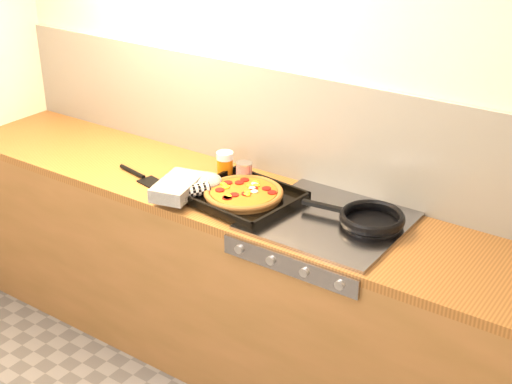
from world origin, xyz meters
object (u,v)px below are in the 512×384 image
Objects in this scene: pizza_on_tray at (226,192)px; frying_pan at (371,219)px; juice_glass at (225,165)px; tomato_can at (244,173)px.

pizza_on_tray is 1.33× the size of frying_pan.
pizza_on_tray is at bearing -51.69° from juice_glass.
pizza_on_tray is at bearing -167.41° from frying_pan.
frying_pan is 4.28× the size of tomato_can.
tomato_can is 0.81× the size of juice_glass.
juice_glass is at bearing 128.31° from pizza_on_tray.
frying_pan is at bearing -4.25° from tomato_can.
juice_glass is (-0.11, 0.00, 0.01)m from tomato_can.
tomato_can is at bearing -1.08° from juice_glass.
juice_glass reaches higher than pizza_on_tray.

